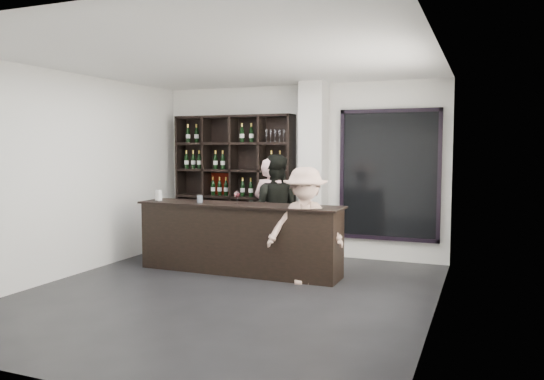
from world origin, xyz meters
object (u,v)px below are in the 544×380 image
at_px(customer, 305,226).
at_px(wine_shelf, 234,184).
at_px(tasting_counter, 239,238).
at_px(taster_black, 274,209).
at_px(taster_pink, 271,211).

bearing_deg(customer, wine_shelf, 117.61).
distance_m(tasting_counter, taster_black, 0.87).
bearing_deg(taster_black, taster_pink, -12.78).
relative_size(tasting_counter, customer, 1.96).
height_order(tasting_counter, customer, customer).
bearing_deg(tasting_counter, taster_black, 71.81).
distance_m(taster_pink, taster_black, 0.06).
height_order(taster_pink, customer, taster_pink).
bearing_deg(taster_black, wine_shelf, -47.04).
bearing_deg(tasting_counter, taster_pink, 75.32).
bearing_deg(taster_black, customer, 118.21).
height_order(tasting_counter, taster_black, taster_black).
distance_m(tasting_counter, taster_pink, 0.84).
distance_m(wine_shelf, tasting_counter, 1.81).
height_order(tasting_counter, taster_pink, taster_pink).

